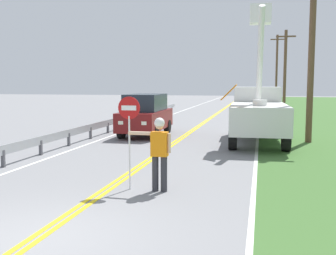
# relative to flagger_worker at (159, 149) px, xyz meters

# --- Properties ---
(ground_plane) EXTENTS (160.00, 160.00, 0.00)m
(ground_plane) POSITION_rel_flagger_worker_xyz_m (-1.32, -3.51, -1.05)
(ground_plane) COLOR gray
(centerline_yellow_left) EXTENTS (0.11, 110.00, 0.01)m
(centerline_yellow_left) POSITION_rel_flagger_worker_xyz_m (-1.41, 16.49, -1.04)
(centerline_yellow_left) COLOR yellow
(centerline_yellow_left) RESTS_ON ground
(centerline_yellow_right) EXTENTS (0.11, 110.00, 0.01)m
(centerline_yellow_right) POSITION_rel_flagger_worker_xyz_m (-1.23, 16.49, -1.04)
(centerline_yellow_right) COLOR yellow
(centerline_yellow_right) RESTS_ON ground
(edge_line_right) EXTENTS (0.12, 110.00, 0.01)m
(edge_line_right) POSITION_rel_flagger_worker_xyz_m (2.28, 16.49, -1.04)
(edge_line_right) COLOR silver
(edge_line_right) RESTS_ON ground
(edge_line_left) EXTENTS (0.12, 110.00, 0.01)m
(edge_line_left) POSITION_rel_flagger_worker_xyz_m (-4.92, 16.49, -1.04)
(edge_line_left) COLOR silver
(edge_line_left) RESTS_ON ground
(flagger_worker) EXTENTS (1.09, 0.25, 1.83)m
(flagger_worker) POSITION_rel_flagger_worker_xyz_m (0.00, 0.00, 0.00)
(flagger_worker) COLOR #2D2D33
(flagger_worker) RESTS_ON ground
(stop_sign_paddle) EXTENTS (0.56, 0.04, 2.33)m
(stop_sign_paddle) POSITION_rel_flagger_worker_xyz_m (-0.77, 0.02, 0.66)
(stop_sign_paddle) COLOR silver
(stop_sign_paddle) RESTS_ON ground
(utility_bucket_truck) EXTENTS (2.67, 6.88, 6.02)m
(utility_bucket_truck) POSITION_rel_flagger_worker_xyz_m (2.27, 9.37, 0.39)
(utility_bucket_truck) COLOR silver
(utility_bucket_truck) RESTS_ON ground
(oncoming_suv_nearest) EXTENTS (1.95, 4.62, 2.10)m
(oncoming_suv_nearest) POSITION_rel_flagger_worker_xyz_m (-3.30, 10.41, 0.01)
(oncoming_suv_nearest) COLOR maroon
(oncoming_suv_nearest) RESTS_ON ground
(utility_pole_near) EXTENTS (1.80, 0.28, 8.83)m
(utility_pole_near) POSITION_rel_flagger_worker_xyz_m (4.51, 9.64, 3.55)
(utility_pole_near) COLOR brown
(utility_pole_near) RESTS_ON ground
(utility_pole_mid) EXTENTS (1.80, 0.28, 7.57)m
(utility_pole_mid) POSITION_rel_flagger_worker_xyz_m (4.51, 30.90, 2.92)
(utility_pole_mid) COLOR brown
(utility_pole_mid) RESTS_ON ground
(utility_pole_far) EXTENTS (1.80, 0.28, 8.97)m
(utility_pole_far) POSITION_rel_flagger_worker_xyz_m (4.30, 47.45, 3.62)
(utility_pole_far) COLOR brown
(utility_pole_far) RESTS_ON ground
(guardrail_left_shoulder) EXTENTS (0.10, 32.00, 0.71)m
(guardrail_left_shoulder) POSITION_rel_flagger_worker_xyz_m (-5.52, 12.00, -0.53)
(guardrail_left_shoulder) COLOR #9EA0A3
(guardrail_left_shoulder) RESTS_ON ground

